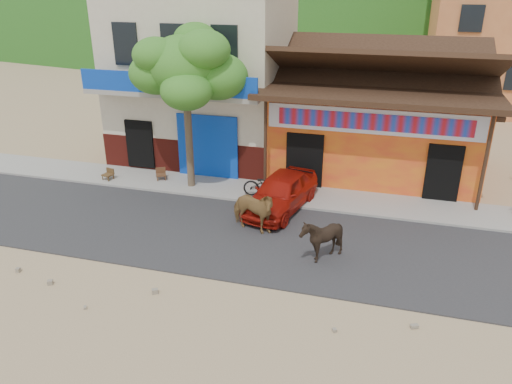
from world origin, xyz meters
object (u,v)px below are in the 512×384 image
at_px(tree, 187,109).
at_px(cafe_chair_right, 161,170).
at_px(cow_dark, 322,239).
at_px(red_car, 281,192).
at_px(scooter, 267,185).
at_px(cow_tan, 253,211).
at_px(cafe_chair_left, 107,170).

relative_size(tree, cafe_chair_right, 7.18).
distance_m(cow_dark, red_car, 3.55).
bearing_deg(cow_dark, scooter, -151.70).
distance_m(cow_tan, cafe_chair_left, 7.18).
relative_size(tree, cafe_chair_left, 7.52).
relative_size(cow_tan, cafe_chair_right, 2.03).
distance_m(scooter, cafe_chair_left, 6.55).
bearing_deg(cafe_chair_right, scooter, -34.67).
xyz_separation_m(tree, red_car, (3.79, -1.00, -2.43)).
bearing_deg(red_car, scooter, 145.42).
xyz_separation_m(tree, scooter, (3.10, -0.27, -2.54)).
xyz_separation_m(tree, cafe_chair_left, (-3.45, -0.32, -2.60)).
bearing_deg(cow_tan, red_car, 2.82).
height_order(scooter, cafe_chair_left, scooter).
height_order(cow_dark, cafe_chair_left, cow_dark).
xyz_separation_m(cow_tan, cafe_chair_right, (-4.68, 3.09, -0.22)).
height_order(cow_tan, cafe_chair_right, cow_tan).
relative_size(tree, scooter, 3.39).
bearing_deg(tree, cafe_chair_left, -174.73).
height_order(tree, scooter, tree).
distance_m(tree, cow_dark, 7.34).
bearing_deg(red_car, cafe_chair_right, 178.44).
xyz_separation_m(tree, cow_tan, (3.28, -2.84, -2.36)).
bearing_deg(scooter, cow_tan, 178.94).
relative_size(cow_tan, cafe_chair_left, 2.13).
bearing_deg(cow_tan, cafe_chair_left, 87.89).
distance_m(cow_dark, cafe_chair_left, 9.83).
bearing_deg(scooter, tree, 80.00).
bearing_deg(red_car, cow_dark, -46.16).
bearing_deg(cafe_chair_right, cow_tan, -61.48).
distance_m(scooter, cafe_chair_right, 4.53).
bearing_deg(tree, cow_tan, -40.88).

